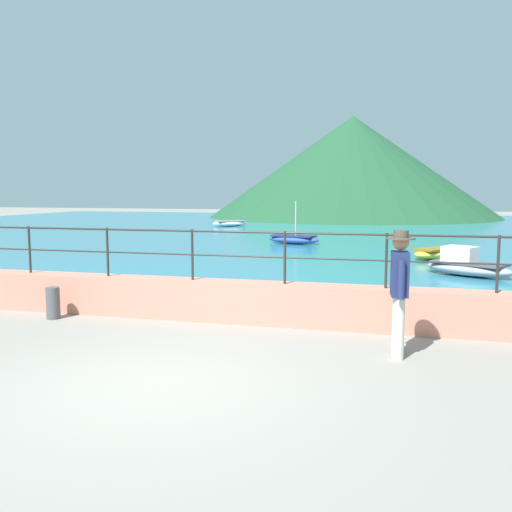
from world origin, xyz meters
name	(u,v)px	position (x,y,z in m)	size (l,w,h in m)	color
ground_plane	(161,382)	(0.00, 0.00, 0.00)	(120.00, 120.00, 0.00)	gray
promenade_wall	(238,301)	(0.00, 3.20, 0.35)	(20.00, 0.56, 0.70)	tan
railing	(238,246)	(0.00, 3.20, 1.32)	(18.44, 0.04, 0.90)	#282623
lake_water	(350,230)	(0.00, 25.84, 0.03)	(64.00, 44.32, 0.06)	teal
hill_main	(352,167)	(-1.38, 42.40, 4.33)	(24.80, 24.80, 8.67)	#1E4C2D
person_walking	(399,287)	(2.72, 1.73, 0.98)	(0.38, 0.57, 1.75)	beige
bollard	(53,303)	(-3.24, 2.54, 0.28)	(0.24, 0.24, 0.57)	#4C4C51
boat_0	(467,265)	(4.45, 9.35, 0.33)	(2.43, 1.96, 0.76)	gray
boat_1	(294,239)	(-1.60, 16.80, 0.26)	(2.45, 1.45, 1.80)	#2D4C9E
boat_2	(230,223)	(-7.68, 27.16, 0.26)	(2.31, 2.20, 0.36)	white
boat_5	(440,253)	(4.02, 13.00, 0.26)	(2.19, 2.32, 0.36)	gold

